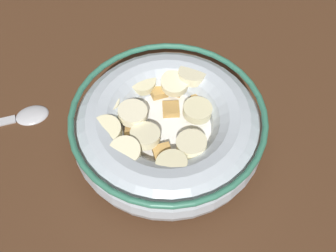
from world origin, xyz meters
TOP-DOWN VIEW (x-y plane):
  - ground_plane at (0.00, 0.00)cm, footprint 121.74×121.74cm
  - cereal_bowl at (-0.05, 0.00)cm, footprint 18.94×18.94cm
  - spoon at (-17.30, 0.18)cm, footprint 13.08×7.53cm

SIDE VIEW (x-z plane):
  - ground_plane at x=0.00cm, z-range -2.00..0.00cm
  - spoon at x=-17.30cm, z-range -0.07..0.73cm
  - cereal_bowl at x=-0.05cm, z-range 0.15..5.51cm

